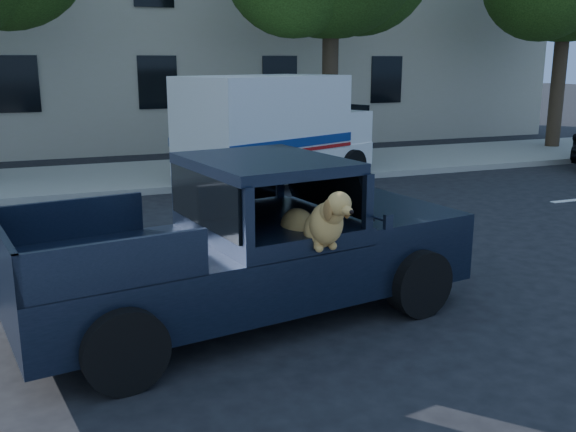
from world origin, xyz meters
The scene contains 6 objects.
ground centered at (0.00, 0.00, 0.00)m, with size 120.00×120.00×0.00m, color black.
far_sidewalk centered at (0.00, 9.20, 0.07)m, with size 60.00×4.00×0.15m, color gray.
lane_stripes centered at (2.00, 3.40, 0.01)m, with size 21.60×0.14×0.01m, color silver, non-canonical shape.
building_main centered at (3.00, 16.50, 4.50)m, with size 26.00×6.00×9.00m, color #B8AC98.
pickup_truck centered at (-0.60, -0.08, 0.61)m, with size 5.31×2.88×1.81m.
mail_truck centered at (2.54, 7.41, 1.10)m, with size 5.06×3.77×2.52m.
Camera 1 is at (-2.59, -6.63, 2.85)m, focal length 40.00 mm.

